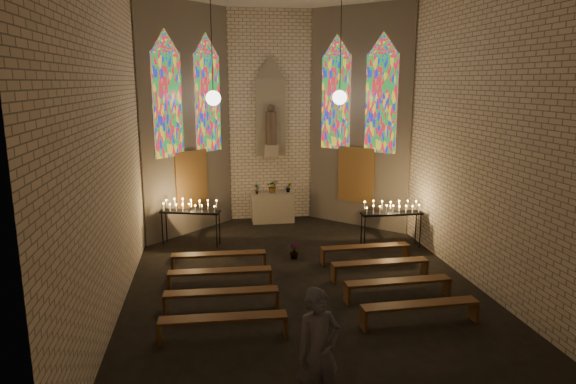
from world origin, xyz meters
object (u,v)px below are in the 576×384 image
(votive_stand_right, at_px, (392,210))
(visitor, at_px, (318,352))
(votive_stand_left, at_px, (190,209))
(altar, at_px, (273,207))
(aisle_flower_pot, at_px, (294,251))

(votive_stand_right, height_order, visitor, visitor)
(votive_stand_left, xyz_separation_m, visitor, (2.03, -8.16, -0.14))
(altar, distance_m, votive_stand_right, 4.45)
(aisle_flower_pot, bearing_deg, votive_stand_right, 10.40)
(altar, bearing_deg, visitor, -93.53)
(altar, bearing_deg, votive_stand_right, -47.16)
(aisle_flower_pot, xyz_separation_m, visitor, (-0.74, -6.50, 0.73))
(visitor, bearing_deg, votive_stand_right, 47.46)
(votive_stand_left, height_order, votive_stand_right, votive_stand_right)
(altar, relative_size, votive_stand_left, 0.79)
(altar, distance_m, votive_stand_left, 3.45)
(votive_stand_right, distance_m, visitor, 7.92)
(altar, height_order, votive_stand_left, votive_stand_left)
(altar, distance_m, visitor, 10.30)
(aisle_flower_pot, distance_m, votive_stand_right, 3.07)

